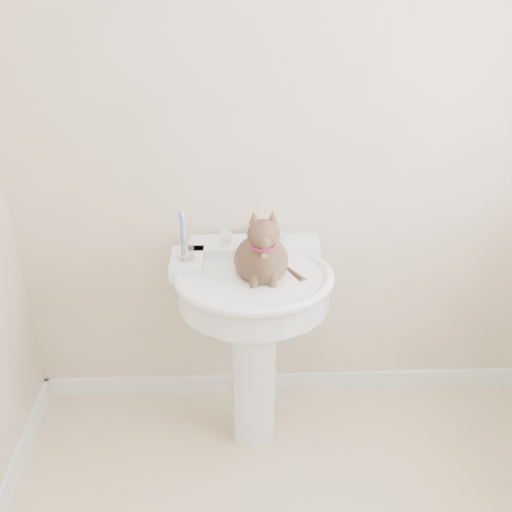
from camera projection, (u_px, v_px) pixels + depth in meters
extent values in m
cube|color=white|center=(283.00, 382.00, 2.80)|extent=(2.20, 0.02, 0.09)
cylinder|color=white|center=(254.00, 378.00, 2.41)|extent=(0.18, 0.18, 0.64)
cylinder|color=white|center=(254.00, 290.00, 2.22)|extent=(0.56, 0.56, 0.12)
ellipsoid|color=white|center=(254.00, 304.00, 2.24)|extent=(0.52, 0.45, 0.20)
torus|color=white|center=(254.00, 277.00, 2.19)|extent=(0.59, 0.59, 0.04)
cube|color=white|center=(252.00, 248.00, 2.36)|extent=(0.52, 0.14, 0.06)
cube|color=white|center=(187.00, 263.00, 2.25)|extent=(0.12, 0.19, 0.06)
cylinder|color=silver|center=(252.00, 241.00, 2.30)|extent=(0.05, 0.05, 0.05)
cylinder|color=silver|center=(253.00, 240.00, 2.24)|extent=(0.04, 0.04, 0.14)
sphere|color=white|center=(224.00, 235.00, 2.30)|extent=(0.06, 0.06, 0.06)
sphere|color=white|center=(281.00, 234.00, 2.31)|extent=(0.06, 0.06, 0.06)
cube|color=gold|center=(262.00, 233.00, 2.38)|extent=(0.09, 0.06, 0.03)
cylinder|color=silver|center=(186.00, 259.00, 2.21)|extent=(0.07, 0.07, 0.01)
cylinder|color=white|center=(186.00, 248.00, 2.19)|extent=(0.06, 0.06, 0.09)
cylinder|color=blue|center=(182.00, 236.00, 2.17)|extent=(0.01, 0.01, 0.17)
cylinder|color=white|center=(185.00, 235.00, 2.17)|extent=(0.01, 0.01, 0.17)
cylinder|color=#D68189|center=(188.00, 235.00, 2.17)|extent=(0.01, 0.01, 0.17)
ellipsoid|color=brown|center=(261.00, 260.00, 2.19)|extent=(0.20, 0.23, 0.18)
ellipsoid|color=brown|center=(262.00, 257.00, 2.09)|extent=(0.13, 0.12, 0.16)
ellipsoid|color=brown|center=(263.00, 234.00, 2.01)|extent=(0.11, 0.10, 0.10)
cone|color=brown|center=(253.00, 218.00, 2.00)|extent=(0.04, 0.04, 0.04)
cone|color=brown|center=(272.00, 217.00, 2.01)|extent=(0.04, 0.04, 0.04)
cylinder|color=brown|center=(289.00, 272.00, 2.24)|extent=(0.03, 0.03, 0.21)
torus|color=maroon|center=(263.00, 245.00, 2.04)|extent=(0.09, 0.09, 0.01)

